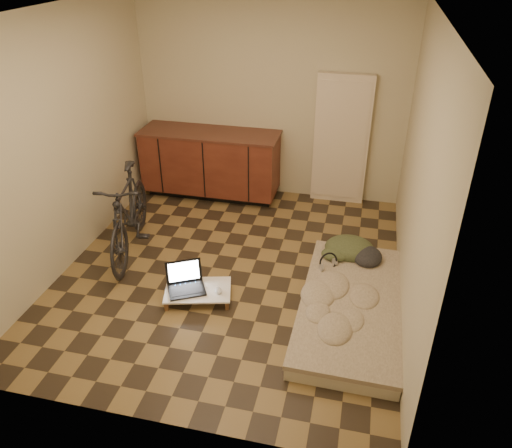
% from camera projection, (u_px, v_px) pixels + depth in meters
% --- Properties ---
extents(room_shell, '(3.50, 4.00, 2.60)m').
position_uv_depth(room_shell, '(228.00, 158.00, 4.74)').
color(room_shell, brown).
rests_on(room_shell, ground).
extents(cabinets, '(1.84, 0.62, 0.91)m').
position_uv_depth(cabinets, '(211.00, 163.00, 6.74)').
color(cabinets, black).
rests_on(cabinets, ground).
extents(appliance_panel, '(0.70, 0.10, 1.70)m').
position_uv_depth(appliance_panel, '(341.00, 140.00, 6.41)').
color(appliance_panel, beige).
rests_on(appliance_panel, ground).
extents(bicycle, '(0.84, 1.72, 1.07)m').
position_uv_depth(bicycle, '(128.00, 209.00, 5.47)').
color(bicycle, black).
rests_on(bicycle, ground).
extents(futon, '(0.97, 1.96, 0.17)m').
position_uv_depth(futon, '(351.00, 307.00, 4.73)').
color(futon, beige).
rests_on(futon, ground).
extents(clothing_pile, '(0.57, 0.48, 0.22)m').
position_uv_depth(clothing_pile, '(354.00, 245.00, 5.31)').
color(clothing_pile, '#394327').
rests_on(clothing_pile, futon).
extents(headphones, '(0.30, 0.30, 0.15)m').
position_uv_depth(headphones, '(328.00, 261.00, 5.12)').
color(headphones, black).
rests_on(headphones, futon).
extents(lap_desk, '(0.73, 0.56, 0.11)m').
position_uv_depth(lap_desk, '(198.00, 290.00, 4.93)').
color(lap_desk, brown).
rests_on(lap_desk, ground).
extents(laptop, '(0.46, 0.45, 0.24)m').
position_uv_depth(laptop, '(186.00, 284.00, 4.92)').
color(laptop, black).
rests_on(laptop, lap_desk).
extents(mouse, '(0.11, 0.13, 0.04)m').
position_uv_depth(mouse, '(218.00, 290.00, 4.88)').
color(mouse, silver).
rests_on(mouse, lap_desk).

